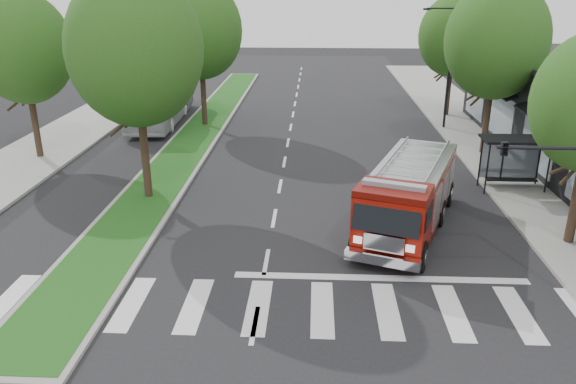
# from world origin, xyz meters

# --- Properties ---
(ground) EXTENTS (140.00, 140.00, 0.00)m
(ground) POSITION_xyz_m (0.00, 0.00, 0.00)
(ground) COLOR black
(ground) RESTS_ON ground
(sidewalk_right) EXTENTS (5.00, 80.00, 0.15)m
(sidewalk_right) POSITION_xyz_m (12.50, 10.00, 0.07)
(sidewalk_right) COLOR gray
(sidewalk_right) RESTS_ON ground
(sidewalk_left) EXTENTS (5.00, 80.00, 0.15)m
(sidewalk_left) POSITION_xyz_m (-14.50, 10.00, 0.07)
(sidewalk_left) COLOR gray
(sidewalk_left) RESTS_ON ground
(median) EXTENTS (3.00, 50.00, 0.15)m
(median) POSITION_xyz_m (-6.00, 18.00, 0.08)
(median) COLOR gray
(median) RESTS_ON ground
(bus_shelter) EXTENTS (3.20, 1.60, 2.61)m
(bus_shelter) POSITION_xyz_m (11.20, 8.15, 2.04)
(bus_shelter) COLOR black
(bus_shelter) RESTS_ON ground
(tree_right_mid) EXTENTS (5.60, 5.60, 9.72)m
(tree_right_mid) POSITION_xyz_m (11.50, 14.00, 6.49)
(tree_right_mid) COLOR black
(tree_right_mid) RESTS_ON ground
(tree_right_far) EXTENTS (5.00, 5.00, 8.73)m
(tree_right_far) POSITION_xyz_m (11.50, 24.00, 5.84)
(tree_right_far) COLOR black
(tree_right_far) RESTS_ON ground
(tree_median_near) EXTENTS (5.80, 5.80, 10.16)m
(tree_median_near) POSITION_xyz_m (-6.00, 6.00, 6.81)
(tree_median_near) COLOR black
(tree_median_near) RESTS_ON ground
(tree_median_far) EXTENTS (5.60, 5.60, 9.72)m
(tree_median_far) POSITION_xyz_m (-6.00, 20.00, 6.49)
(tree_median_far) COLOR black
(tree_median_far) RESTS_ON ground
(tree_left_mid) EXTENTS (5.20, 5.20, 9.16)m
(tree_left_mid) POSITION_xyz_m (-14.00, 12.00, 6.16)
(tree_left_mid) COLOR black
(tree_left_mid) RESTS_ON ground
(streetlight_right_far) EXTENTS (2.11, 0.20, 8.00)m
(streetlight_right_far) POSITION_xyz_m (10.35, 20.00, 4.48)
(streetlight_right_far) COLOR black
(streetlight_right_far) RESTS_ON ground
(fire_engine) EXTENTS (5.37, 9.03, 3.01)m
(fire_engine) POSITION_xyz_m (5.49, 3.19, 1.44)
(fire_engine) COLOR #560A04
(fire_engine) RESTS_ON ground
(city_bus) EXTENTS (3.15, 11.38, 3.14)m
(city_bus) POSITION_xyz_m (-9.31, 21.23, 1.57)
(city_bus) COLOR #A9A9AD
(city_bus) RESTS_ON ground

